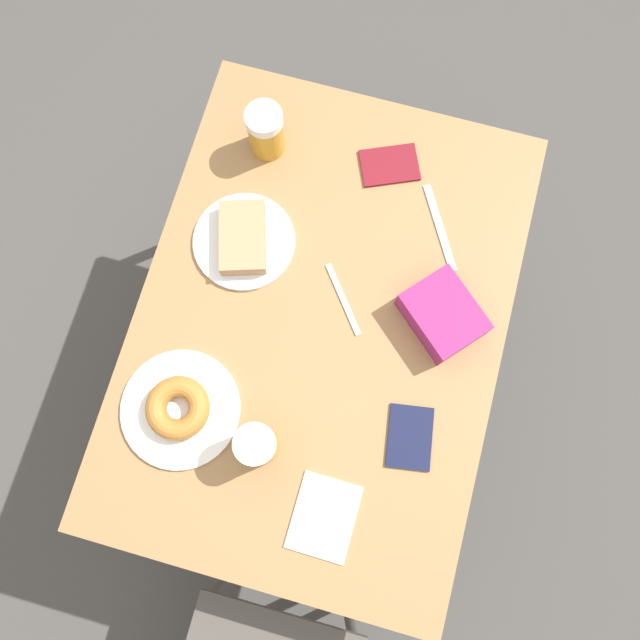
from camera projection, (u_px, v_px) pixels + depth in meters
ground_plane at (320, 371)px, 2.03m from camera, size 8.00×8.00×0.00m
table at (320, 328)px, 1.36m from camera, size 0.76×1.08×0.74m
plate_with_cake at (243, 239)px, 1.32m from camera, size 0.22×0.22×0.05m
plate_with_donut at (179, 409)px, 1.24m from camera, size 0.24×0.24×0.05m
beer_mug_left at (257, 445)px, 1.19m from camera, size 0.08×0.08×0.13m
beer_mug_center at (266, 131)px, 1.33m from camera, size 0.08×0.08×0.13m
napkin_folded at (324, 517)px, 1.21m from camera, size 0.12×0.15×0.00m
fork at (343, 299)px, 1.31m from camera, size 0.11×0.14×0.00m
knife at (440, 227)px, 1.35m from camera, size 0.11×0.18×0.00m
passport_near_edge at (410, 437)px, 1.25m from camera, size 0.11×0.14×0.01m
passport_far_edge at (390, 165)px, 1.38m from camera, size 0.15×0.13×0.01m
blue_pouch at (443, 315)px, 1.27m from camera, size 0.20×0.20×0.07m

